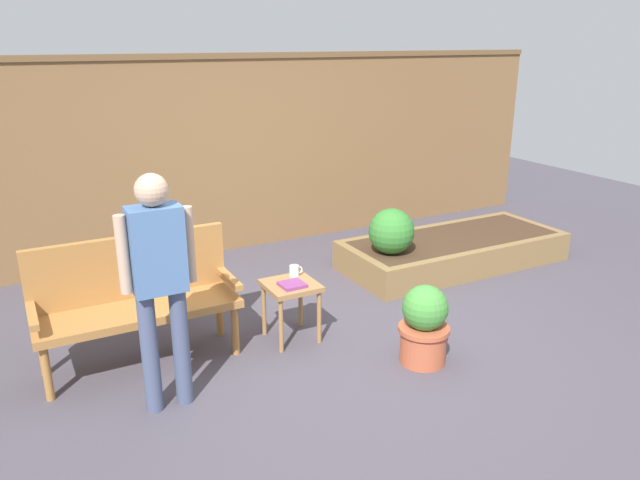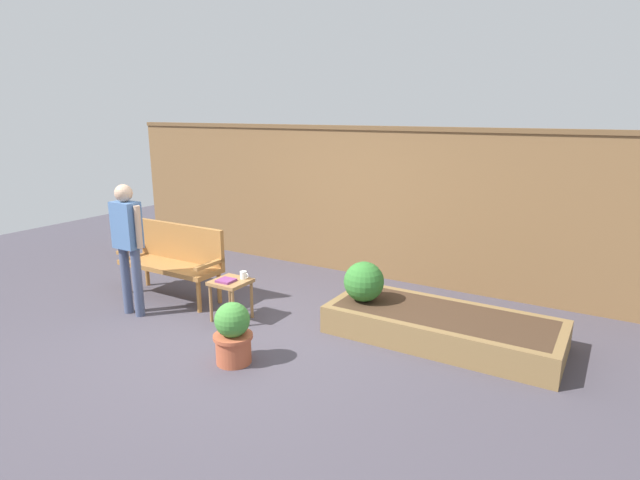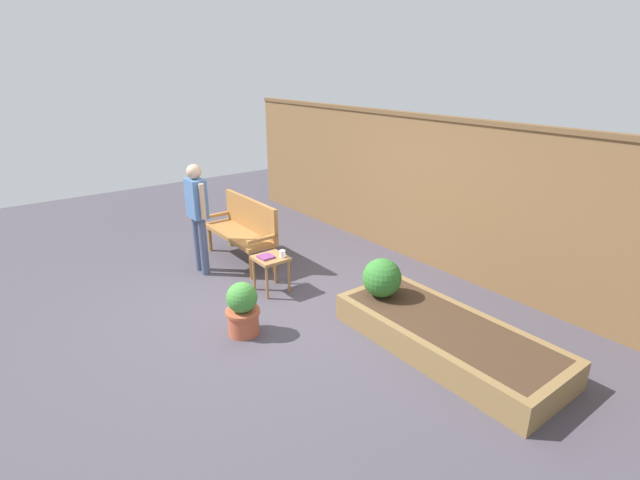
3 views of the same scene
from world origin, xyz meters
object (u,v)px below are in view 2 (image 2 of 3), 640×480
(garden_bench, at_px, (175,256))
(person_by_bench, at_px, (128,238))
(side_table, at_px, (231,287))
(book_on_table, at_px, (226,280))
(shrub_near_bench, at_px, (364,282))
(potted_boxwood, at_px, (233,333))
(cup_on_table, at_px, (244,275))

(garden_bench, height_order, person_by_bench, person_by_bench)
(side_table, height_order, book_on_table, book_on_table)
(shrub_near_bench, bearing_deg, potted_boxwood, -115.53)
(side_table, distance_m, cup_on_table, 0.20)
(person_by_bench, bearing_deg, cup_on_table, 26.18)
(garden_bench, bearing_deg, person_by_bench, -87.46)
(person_by_bench, bearing_deg, side_table, 22.91)
(book_on_table, distance_m, person_by_bench, 1.25)
(garden_bench, xyz_separation_m, potted_boxwood, (1.85, -1.05, -0.24))
(potted_boxwood, relative_size, person_by_bench, 0.39)
(cup_on_table, relative_size, book_on_table, 0.62)
(book_on_table, bearing_deg, side_table, 74.38)
(cup_on_table, xyz_separation_m, book_on_table, (-0.11, -0.18, -0.03))
(side_table, xyz_separation_m, shrub_near_bench, (1.39, 0.63, 0.13))
(side_table, relative_size, potted_boxwood, 0.79)
(garden_bench, bearing_deg, shrub_near_bench, 8.58)
(potted_boxwood, xyz_separation_m, person_by_bench, (-1.82, 0.33, 0.63))
(book_on_table, bearing_deg, person_by_bench, -161.44)
(side_table, bearing_deg, book_on_table, -103.62)
(cup_on_table, distance_m, book_on_table, 0.21)
(book_on_table, relative_size, shrub_near_bench, 0.41)
(cup_on_table, bearing_deg, potted_boxwood, -56.51)
(shrub_near_bench, distance_m, person_by_bench, 2.76)
(cup_on_table, distance_m, person_by_bench, 1.41)
(cup_on_table, relative_size, shrub_near_bench, 0.25)
(garden_bench, relative_size, potted_boxwood, 2.36)
(book_on_table, bearing_deg, shrub_near_bench, 24.18)
(garden_bench, relative_size, book_on_table, 7.86)
(potted_boxwood, relative_size, shrub_near_bench, 1.36)
(book_on_table, xyz_separation_m, shrub_near_bench, (1.40, 0.69, 0.03))
(shrub_near_bench, height_order, person_by_bench, person_by_bench)
(cup_on_table, xyz_separation_m, potted_boxwood, (0.61, -0.92, -0.22))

